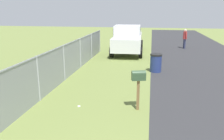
# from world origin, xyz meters

# --- Properties ---
(mailbox) EXTENTS (0.31, 0.48, 1.34)m
(mailbox) POSITION_xyz_m (5.60, -0.38, 1.06)
(mailbox) COLOR brown
(mailbox) RESTS_ON ground
(pickup_truck) EXTENTS (5.54, 2.37, 2.09)m
(pickup_truck) POSITION_xyz_m (15.57, 0.98, 1.11)
(pickup_truck) COLOR silver
(pickup_truck) RESTS_ON ground
(trash_bin) EXTENTS (0.62, 0.62, 0.96)m
(trash_bin) POSITION_xyz_m (10.55, -1.02, 0.48)
(trash_bin) COLOR navy
(trash_bin) RESTS_ON ground
(pedestrian) EXTENTS (0.47, 0.30, 1.61)m
(pedestrian) POSITION_xyz_m (18.50, -3.48, 0.93)
(pedestrian) COLOR #2D3351
(pedestrian) RESTS_ON ground
(fence_section) EXTENTS (15.25, 0.07, 1.66)m
(fence_section) POSITION_xyz_m (8.32, 3.19, 0.90)
(fence_section) COLOR #9EA3A8
(fence_section) RESTS_ON ground
(litter_wrapper_midfield_b) EXTENTS (0.14, 0.12, 0.01)m
(litter_wrapper_midfield_b) POSITION_xyz_m (5.53, 1.63, 0.00)
(litter_wrapper_midfield_b) COLOR silver
(litter_wrapper_midfield_b) RESTS_ON ground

